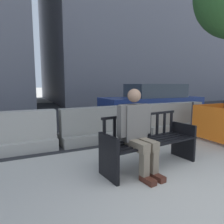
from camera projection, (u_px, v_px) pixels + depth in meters
The scene contains 7 objects.
street_asphalt at pixel (63, 112), 9.93m from camera, with size 120.00×12.00×0.01m, color #28282B.
street_bench at pixel (150, 144), 3.34m from camera, with size 1.74×0.71×0.88m.
seated_person at pixel (137, 130), 3.08m from camera, with size 0.59×0.75×1.31m.
jersey_barrier_centre at pixel (101, 127), 4.91m from camera, with size 2.02×0.75×0.84m.
jersey_barrier_left at pixel (5, 136), 4.03m from camera, with size 2.01×0.71×0.84m.
jersey_barrier_right at pixel (173, 120), 5.97m from camera, with size 2.01×0.70×0.84m.
car_sedan_mid at pixel (153, 100), 9.01m from camera, with size 4.60×1.97×1.41m.
Camera 1 is at (-2.00, -1.24, 1.38)m, focal length 32.00 mm.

